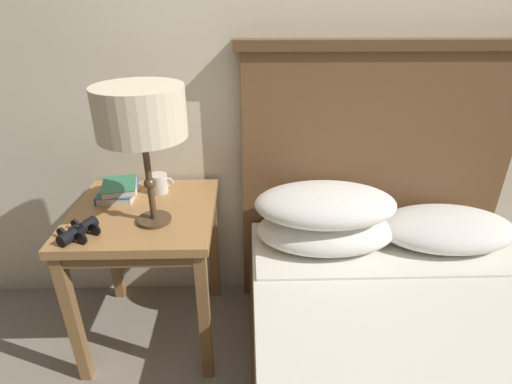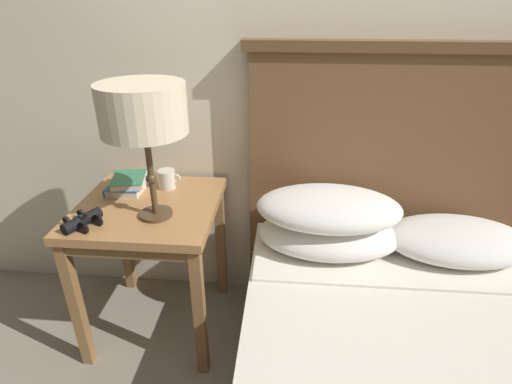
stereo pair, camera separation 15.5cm
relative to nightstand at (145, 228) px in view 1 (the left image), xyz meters
The scene contains 8 objects.
wall_back 1.08m from the nightstand, 25.74° to the left, with size 8.00×0.06×2.60m.
nightstand is the anchor object (origin of this frame).
bed 1.16m from the nightstand, 25.19° to the right, with size 1.30×1.81×1.29m.
table_lamp 0.52m from the nightstand, 53.86° to the right, with size 0.31×0.31×0.52m.
book_on_nightstand 0.21m from the nightstand, 136.67° to the left, with size 0.15×0.19×0.03m.
book_stacked_on_top 0.22m from the nightstand, 134.55° to the left, with size 0.17×0.20×0.03m.
binoculars_pair 0.29m from the nightstand, 133.56° to the right, with size 0.16×0.16×0.05m.
coffee_mug 0.21m from the nightstand, 75.29° to the left, with size 0.10×0.08×0.08m.
Camera 1 is at (-0.29, -0.66, 1.45)m, focal length 28.00 mm.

